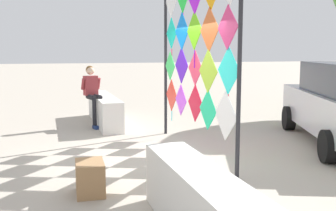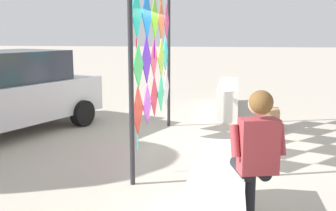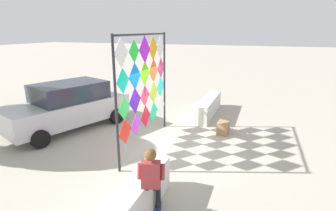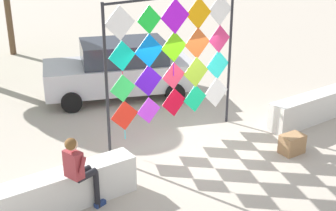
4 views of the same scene
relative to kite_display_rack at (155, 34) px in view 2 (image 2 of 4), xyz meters
The scene contains 5 objects.
ground 2.28m from the kite_display_rack, 83.06° to the right, with size 120.00×120.00×0.00m, color #ADA393.
plaza_ledge_right 4.46m from the kite_display_rack, 18.26° to the right, with size 3.27×0.53×0.78m, color silver.
kite_display_rack is the anchor object (origin of this frame).
seated_vendor 3.88m from the kite_display_rack, 153.78° to the right, with size 0.77×0.57×1.62m.
cardboard_box_large 3.46m from the kite_display_rack, 51.20° to the right, with size 0.56×0.39×0.47m, color #9E754C.
Camera 2 is at (-7.16, -0.63, 2.12)m, focal length 41.97 mm.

